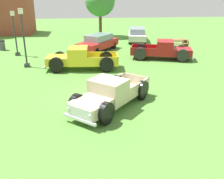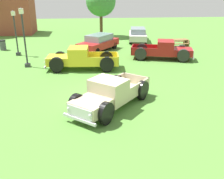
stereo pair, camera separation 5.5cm
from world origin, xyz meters
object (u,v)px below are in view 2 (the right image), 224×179
(pickup_truck_foreground, at_px, (108,95))
(pickup_truck_behind_left, at_px, (166,50))
(pickup_truck_behind_right, at_px, (78,59))
(lamp_post_far, at_px, (16,32))
(sedan_distant_a, at_px, (138,34))
(oak_tree_west, at_px, (101,1))
(lamp_post_near, at_px, (24,37))
(sedan_distant_b, at_px, (99,42))
(picnic_table, at_px, (179,42))
(trash_can, at_px, (3,45))

(pickup_truck_foreground, distance_m, pickup_truck_behind_left, 10.64)
(pickup_truck_behind_right, relative_size, lamp_post_far, 1.40)
(sedan_distant_a, distance_m, oak_tree_west, 6.18)
(lamp_post_near, distance_m, lamp_post_far, 4.05)
(pickup_truck_behind_right, height_order, sedan_distant_b, pickup_truck_behind_right)
(pickup_truck_behind_left, xyz_separation_m, sedan_distant_a, (-0.84, 7.75, 0.05))
(pickup_truck_behind_left, height_order, oak_tree_west, oak_tree_west)
(lamp_post_near, distance_m, picnic_table, 14.80)
(lamp_post_near, bearing_deg, pickup_truck_foreground, -55.81)
(sedan_distant_a, height_order, sedan_distant_b, sedan_distant_b)
(lamp_post_far, bearing_deg, pickup_truck_behind_right, -41.55)
(sedan_distant_b, height_order, trash_can, sedan_distant_b)
(sedan_distant_b, distance_m, picnic_table, 8.04)
(pickup_truck_behind_left, relative_size, trash_can, 5.58)
(pickup_truck_behind_left, distance_m, trash_can, 15.18)
(picnic_table, relative_size, trash_can, 1.94)
(sedan_distant_a, relative_size, sedan_distant_b, 0.99)
(pickup_truck_behind_left, height_order, sedan_distant_a, pickup_truck_behind_left)
(pickup_truck_behind_right, distance_m, lamp_post_far, 7.19)
(oak_tree_west, bearing_deg, picnic_table, -43.71)
(lamp_post_far, relative_size, oak_tree_west, 0.65)
(pickup_truck_behind_left, distance_m, pickup_truck_behind_right, 7.47)
(trash_can, bearing_deg, oak_tree_west, 33.78)
(lamp_post_far, bearing_deg, pickup_truck_foreground, -59.40)
(sedan_distant_b, bearing_deg, trash_can, 172.25)
(trash_can, bearing_deg, picnic_table, -1.37)
(pickup_truck_behind_right, height_order, trash_can, pickup_truck_behind_right)
(lamp_post_far, bearing_deg, sedan_distant_b, 8.30)
(oak_tree_west, bearing_deg, sedan_distant_b, -95.38)
(pickup_truck_foreground, bearing_deg, lamp_post_far, 120.60)
(lamp_post_far, distance_m, picnic_table, 15.30)
(picnic_table, bearing_deg, oak_tree_west, 136.29)
(lamp_post_near, bearing_deg, oak_tree_west, 63.25)
(sedan_distant_b, bearing_deg, pickup_truck_behind_right, -107.59)
(pickup_truck_behind_right, relative_size, picnic_table, 2.88)
(pickup_truck_behind_right, xyz_separation_m, sedan_distant_b, (1.82, 5.74, 0.04))
(pickup_truck_foreground, relative_size, lamp_post_near, 1.14)
(pickup_truck_behind_right, relative_size, sedan_distant_a, 1.13)
(picnic_table, height_order, trash_can, trash_can)
(pickup_truck_behind_right, xyz_separation_m, picnic_table, (9.81, 6.56, -0.26))
(pickup_truck_behind_right, bearing_deg, trash_can, 136.02)
(sedan_distant_a, height_order, lamp_post_far, lamp_post_far)
(sedan_distant_a, bearing_deg, pickup_truck_behind_right, -122.64)
(pickup_truck_behind_left, bearing_deg, lamp_post_far, 168.34)
(sedan_distant_a, height_order, lamp_post_near, lamp_post_near)
(pickup_truck_behind_right, bearing_deg, oak_tree_west, 79.31)
(sedan_distant_a, distance_m, trash_can, 13.85)
(pickup_truck_foreground, height_order, lamp_post_far, lamp_post_far)
(pickup_truck_foreground, xyz_separation_m, lamp_post_near, (-5.35, 7.88, 1.52))
(oak_tree_west, bearing_deg, pickup_truck_behind_right, -100.69)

